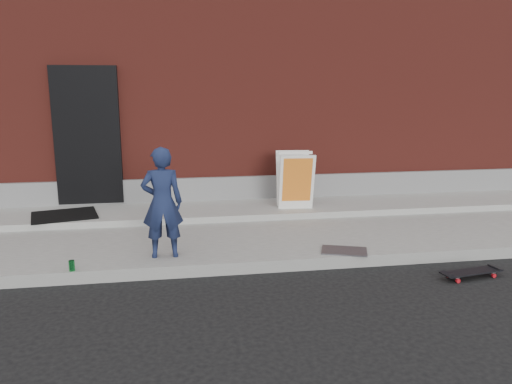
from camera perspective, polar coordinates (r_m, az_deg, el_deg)
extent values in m
plane|color=black|center=(6.09, 2.70, -9.16)|extent=(80.00, 80.00, 0.00)
cube|color=gray|center=(7.46, 0.31, -4.53)|extent=(20.00, 3.00, 0.15)
cube|color=gray|center=(8.28, -0.73, -1.96)|extent=(20.00, 1.20, 0.10)
cube|color=maroon|center=(12.61, -3.97, 13.33)|extent=(20.00, 8.00, 5.00)
cube|color=gray|center=(8.78, -1.29, 0.51)|extent=(20.00, 0.10, 0.40)
cube|color=black|center=(8.66, -18.71, 6.09)|extent=(1.05, 0.12, 2.25)
imported|color=#182144|center=(6.09, -10.68, -1.21)|extent=(0.50, 0.34, 1.35)
cylinder|color=red|center=(6.64, 24.57, -8.20)|extent=(0.06, 0.04, 0.05)
cylinder|color=red|center=(6.54, 25.52, -8.62)|extent=(0.06, 0.04, 0.05)
cylinder|color=red|center=(6.32, 21.13, -8.93)|extent=(0.06, 0.04, 0.05)
cylinder|color=red|center=(6.21, 22.07, -9.39)|extent=(0.06, 0.04, 0.05)
cube|color=silver|center=(6.58, 25.07, -8.13)|extent=(0.07, 0.17, 0.02)
cube|color=silver|center=(6.25, 21.62, -8.86)|extent=(0.07, 0.17, 0.02)
cube|color=black|center=(6.41, 23.40, -8.36)|extent=(0.76, 0.30, 0.02)
cube|color=white|center=(7.93, 4.69, 1.09)|extent=(0.57, 0.29, 0.90)
cube|color=white|center=(8.33, 4.24, 1.61)|extent=(0.57, 0.29, 0.90)
cube|color=yellow|center=(7.92, 4.72, 0.73)|extent=(0.47, 0.22, 0.72)
cube|color=white|center=(8.06, 4.51, 4.51)|extent=(0.56, 0.09, 0.05)
cylinder|color=#1B8737|center=(6.06, -20.31, -7.90)|extent=(0.07, 0.07, 0.12)
cube|color=black|center=(8.18, -21.06, -2.49)|extent=(1.09, 0.96, 0.03)
cube|color=#545459|center=(6.44, 10.04, -6.63)|extent=(0.65, 0.53, 0.02)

